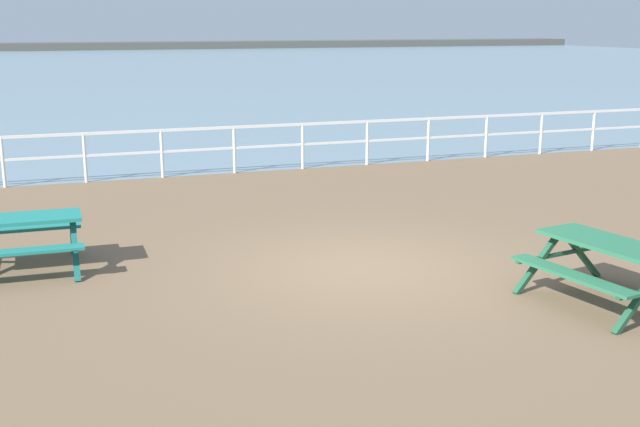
# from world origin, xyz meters

# --- Properties ---
(ground_plane) EXTENTS (30.00, 24.00, 0.20)m
(ground_plane) POSITION_xyz_m (0.00, 0.00, -0.10)
(ground_plane) COLOR brown
(sea_band) EXTENTS (142.00, 90.00, 0.01)m
(sea_band) POSITION_xyz_m (0.00, 52.75, 0.00)
(sea_band) COLOR gray
(sea_band) RESTS_ON ground
(distant_shoreline) EXTENTS (142.00, 6.00, 1.80)m
(distant_shoreline) POSITION_xyz_m (0.00, 95.75, 0.00)
(distant_shoreline) COLOR #4C4C47
(distant_shoreline) RESTS_ON ground
(seaward_railing) EXTENTS (23.07, 0.07, 1.08)m
(seaward_railing) POSITION_xyz_m (0.00, 7.75, 0.74)
(seaward_railing) COLOR white
(seaward_railing) RESTS_ON ground
(picnic_table_near_left) EXTENTS (1.81, 2.04, 0.80)m
(picnic_table_near_left) POSITION_xyz_m (2.26, -2.29, 0.58)
(picnic_table_near_left) COLOR #286B47
(picnic_table_near_left) RESTS_ON ground
(picnic_table_mid_centre) EXTENTS (1.82, 1.57, 0.80)m
(picnic_table_mid_centre) POSITION_xyz_m (-4.62, 1.47, 0.58)
(picnic_table_mid_centre) COLOR #1E7A70
(picnic_table_mid_centre) RESTS_ON ground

